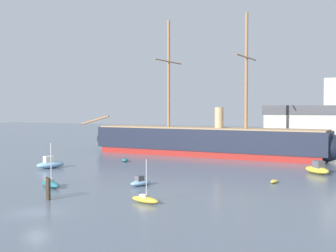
{
  "coord_description": "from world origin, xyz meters",
  "views": [
    {
      "loc": [
        28.89,
        -32.58,
        9.9
      ],
      "look_at": [
        -2.55,
        35.02,
        6.85
      ],
      "focal_mm": 47.59,
      "sensor_mm": 36.0,
      "label": 1
    }
  ],
  "objects_px": {
    "sailboat_foreground_left": "(50,184)",
    "dinghy_alongside_bow": "(125,160)",
    "motorboat_near_centre": "(141,182)",
    "motorboat_alongside_stern": "(317,169)",
    "sailboat_foreground_right": "(145,199)",
    "motorboat_mid_left": "(50,164)",
    "tall_ship": "(205,141)",
    "dinghy_mid_right": "(274,181)",
    "mooring_piling_left_pair": "(49,189)",
    "mooring_piling_nearest": "(47,188)"
  },
  "relations": [
    {
      "from": "dinghy_mid_right",
      "to": "sailboat_foreground_left",
      "type": "bearing_deg",
      "value": -148.77
    },
    {
      "from": "dinghy_mid_right",
      "to": "mooring_piling_left_pair",
      "type": "height_order",
      "value": "mooring_piling_left_pair"
    },
    {
      "from": "motorboat_near_centre",
      "to": "dinghy_alongside_bow",
      "type": "xyz_separation_m",
      "value": [
        -14.76,
        21.12,
        -0.15
      ]
    },
    {
      "from": "motorboat_near_centre",
      "to": "mooring_piling_left_pair",
      "type": "bearing_deg",
      "value": -111.87
    },
    {
      "from": "sailboat_foreground_left",
      "to": "dinghy_mid_right",
      "type": "height_order",
      "value": "sailboat_foreground_left"
    },
    {
      "from": "sailboat_foreground_right",
      "to": "dinghy_alongside_bow",
      "type": "xyz_separation_m",
      "value": [
        -20.08,
        29.92,
        -0.08
      ]
    },
    {
      "from": "dinghy_mid_right",
      "to": "mooring_piling_nearest",
      "type": "height_order",
      "value": "mooring_piling_nearest"
    },
    {
      "from": "motorboat_near_centre",
      "to": "motorboat_alongside_stern",
      "type": "relative_size",
      "value": 0.7
    },
    {
      "from": "sailboat_foreground_left",
      "to": "motorboat_mid_left",
      "type": "height_order",
      "value": "sailboat_foreground_left"
    },
    {
      "from": "dinghy_mid_right",
      "to": "dinghy_alongside_bow",
      "type": "relative_size",
      "value": 0.7
    },
    {
      "from": "sailboat_foreground_left",
      "to": "dinghy_alongside_bow",
      "type": "height_order",
      "value": "sailboat_foreground_left"
    },
    {
      "from": "motorboat_near_centre",
      "to": "motorboat_mid_left",
      "type": "relative_size",
      "value": 0.65
    },
    {
      "from": "sailboat_foreground_right",
      "to": "motorboat_mid_left",
      "type": "bearing_deg",
      "value": 147.33
    },
    {
      "from": "motorboat_near_centre",
      "to": "motorboat_mid_left",
      "type": "distance_m",
      "value": 22.86
    },
    {
      "from": "motorboat_alongside_stern",
      "to": "mooring_piling_left_pair",
      "type": "xyz_separation_m",
      "value": [
        -23.93,
        -32.15,
        0.49
      ]
    },
    {
      "from": "mooring_piling_left_pair",
      "to": "tall_ship",
      "type": "bearing_deg",
      "value": 89.81
    },
    {
      "from": "motorboat_mid_left",
      "to": "mooring_piling_nearest",
      "type": "xyz_separation_m",
      "value": [
        15.73,
        -19.45,
        0.46
      ]
    },
    {
      "from": "motorboat_alongside_stern",
      "to": "mooring_piling_nearest",
      "type": "height_order",
      "value": "mooring_piling_nearest"
    },
    {
      "from": "motorboat_near_centre",
      "to": "motorboat_alongside_stern",
      "type": "height_order",
      "value": "motorboat_alongside_stern"
    },
    {
      "from": "motorboat_mid_left",
      "to": "mooring_piling_nearest",
      "type": "bearing_deg",
      "value": -51.04
    },
    {
      "from": "sailboat_foreground_right",
      "to": "mooring_piling_nearest",
      "type": "xyz_separation_m",
      "value": [
        -10.9,
        -2.37,
        0.78
      ]
    },
    {
      "from": "dinghy_alongside_bow",
      "to": "motorboat_alongside_stern",
      "type": "bearing_deg",
      "value": -1.42
    },
    {
      "from": "dinghy_alongside_bow",
      "to": "mooring_piling_nearest",
      "type": "xyz_separation_m",
      "value": [
        9.18,
        -32.29,
        0.85
      ]
    },
    {
      "from": "sailboat_foreground_left",
      "to": "sailboat_foreground_right",
      "type": "xyz_separation_m",
      "value": [
        14.98,
        -3.1,
        -0.08
      ]
    },
    {
      "from": "motorboat_near_centre",
      "to": "dinghy_mid_right",
      "type": "relative_size",
      "value": 1.76
    },
    {
      "from": "dinghy_alongside_bow",
      "to": "mooring_piling_left_pair",
      "type": "relative_size",
      "value": 1.15
    },
    {
      "from": "mooring_piling_left_pair",
      "to": "motorboat_mid_left",
      "type": "bearing_deg",
      "value": 129.38
    },
    {
      "from": "dinghy_alongside_bow",
      "to": "mooring_piling_left_pair",
      "type": "xyz_separation_m",
      "value": [
        9.99,
        -33.0,
        0.88
      ]
    },
    {
      "from": "motorboat_mid_left",
      "to": "dinghy_alongside_bow",
      "type": "distance_m",
      "value": 14.42
    },
    {
      "from": "dinghy_mid_right",
      "to": "motorboat_mid_left",
      "type": "bearing_deg",
      "value": -178.46
    },
    {
      "from": "tall_ship",
      "to": "motorboat_near_centre",
      "type": "relative_size",
      "value": 17.57
    },
    {
      "from": "motorboat_mid_left",
      "to": "mooring_piling_left_pair",
      "type": "height_order",
      "value": "mooring_piling_left_pair"
    },
    {
      "from": "tall_ship",
      "to": "motorboat_alongside_stern",
      "type": "relative_size",
      "value": 12.35
    },
    {
      "from": "tall_ship",
      "to": "sailboat_foreground_right",
      "type": "bearing_deg",
      "value": -77.64
    },
    {
      "from": "motorboat_near_centre",
      "to": "sailboat_foreground_left",
      "type": "bearing_deg",
      "value": -149.44
    },
    {
      "from": "sailboat_foreground_right",
      "to": "mooring_piling_nearest",
      "type": "bearing_deg",
      "value": -167.73
    },
    {
      "from": "dinghy_mid_right",
      "to": "dinghy_alongside_bow",
      "type": "distance_m",
      "value": 32.05
    },
    {
      "from": "dinghy_mid_right",
      "to": "motorboat_alongside_stern",
      "type": "relative_size",
      "value": 0.4
    },
    {
      "from": "sailboat_foreground_left",
      "to": "motorboat_alongside_stern",
      "type": "xyz_separation_m",
      "value": [
        28.83,
        25.98,
        0.23
      ]
    },
    {
      "from": "sailboat_foreground_right",
      "to": "motorboat_alongside_stern",
      "type": "height_order",
      "value": "sailboat_foreground_right"
    },
    {
      "from": "sailboat_foreground_left",
      "to": "dinghy_alongside_bow",
      "type": "xyz_separation_m",
      "value": [
        -5.1,
        26.82,
        -0.16
      ]
    },
    {
      "from": "sailboat_foreground_right",
      "to": "motorboat_alongside_stern",
      "type": "distance_m",
      "value": 32.21
    },
    {
      "from": "sailboat_foreground_right",
      "to": "mooring_piling_nearest",
      "type": "distance_m",
      "value": 11.18
    },
    {
      "from": "mooring_piling_nearest",
      "to": "motorboat_alongside_stern",
      "type": "bearing_deg",
      "value": 51.8
    },
    {
      "from": "sailboat_foreground_right",
      "to": "dinghy_mid_right",
      "type": "relative_size",
      "value": 2.38
    },
    {
      "from": "sailboat_foreground_right",
      "to": "dinghy_mid_right",
      "type": "distance_m",
      "value": 20.49
    },
    {
      "from": "tall_ship",
      "to": "motorboat_mid_left",
      "type": "distance_m",
      "value": 32.86
    },
    {
      "from": "sailboat_foreground_right",
      "to": "motorboat_near_centre",
      "type": "xyz_separation_m",
      "value": [
        -5.31,
        8.8,
        0.07
      ]
    },
    {
      "from": "dinghy_mid_right",
      "to": "tall_ship",
      "type": "bearing_deg",
      "value": 125.77
    },
    {
      "from": "motorboat_mid_left",
      "to": "motorboat_alongside_stern",
      "type": "bearing_deg",
      "value": 16.51
    }
  ]
}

